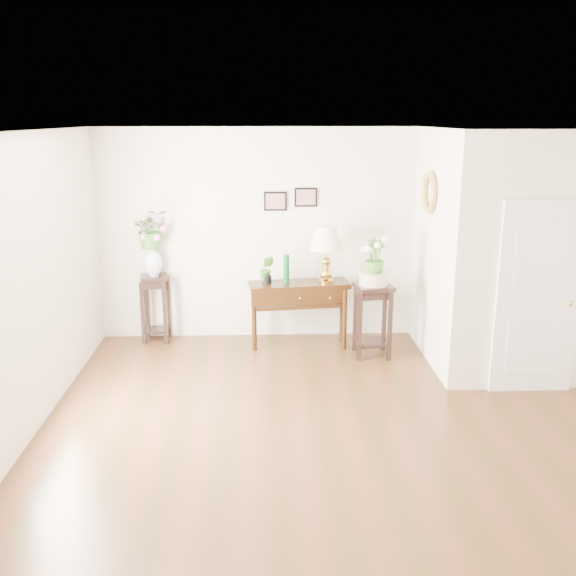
{
  "coord_description": "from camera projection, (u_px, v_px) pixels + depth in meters",
  "views": [
    {
      "loc": [
        -0.81,
        -5.67,
        2.92
      ],
      "look_at": [
        -0.54,
        1.3,
        1.05
      ],
      "focal_mm": 40.0,
      "sensor_mm": 36.0,
      "label": 1
    }
  ],
  "objects": [
    {
      "name": "lily_arrangement",
      "position": [
        151.0,
        226.0,
        8.25
      ],
      "size": [
        0.56,
        0.52,
        0.52
      ],
      "primitive_type": "imported",
      "rotation": [
        0.0,
        0.0,
        0.28
      ],
      "color": "#3D7926",
      "rests_on": "porcelain_vase"
    },
    {
      "name": "wall_ornament",
      "position": [
        429.0,
        192.0,
        7.61
      ],
      "size": [
        0.07,
        0.51,
        0.51
      ],
      "primitive_type": "torus",
      "rotation": [
        0.0,
        1.57,
        0.0
      ],
      "color": "gold",
      "rests_on": "partition"
    },
    {
      "name": "narcissus",
      "position": [
        374.0,
        257.0,
        7.8
      ],
      "size": [
        0.33,
        0.33,
        0.46
      ],
      "primitive_type": "imported",
      "rotation": [
        0.0,
        0.0,
        0.37
      ],
      "color": "#3D7926",
      "rests_on": "ceramic_bowl"
    },
    {
      "name": "wall_left",
      "position": [
        22.0,
        291.0,
        5.78
      ],
      "size": [
        0.02,
        5.5,
        2.8
      ],
      "primitive_type": "cube",
      "color": "white",
      "rests_on": "ground"
    },
    {
      "name": "table_lamp",
      "position": [
        326.0,
        256.0,
        8.17
      ],
      "size": [
        0.5,
        0.5,
        0.74
      ],
      "primitive_type": "cube",
      "rotation": [
        0.0,
        0.0,
        0.2
      ],
      "color": "gold",
      "rests_on": "console_table"
    },
    {
      "name": "art_print_left",
      "position": [
        275.0,
        201.0,
        8.39
      ],
      "size": [
        0.3,
        0.02,
        0.25
      ],
      "primitive_type": "cube",
      "color": "black",
      "rests_on": "wall_back"
    },
    {
      "name": "art_print_right",
      "position": [
        306.0,
        197.0,
        8.39
      ],
      "size": [
        0.3,
        0.02,
        0.25
      ],
      "primitive_type": "cube",
      "color": "black",
      "rests_on": "wall_back"
    },
    {
      "name": "ceiling",
      "position": [
        356.0,
        131.0,
        5.53
      ],
      "size": [
        6.0,
        5.5,
        0.02
      ],
      "primitive_type": "cube",
      "color": "white",
      "rests_on": "ground"
    },
    {
      "name": "door",
      "position": [
        538.0,
        299.0,
        6.81
      ],
      "size": [
        0.9,
        0.05,
        2.1
      ],
      "primitive_type": "cube",
      "color": "white",
      "rests_on": "floor"
    },
    {
      "name": "green_vase",
      "position": [
        286.0,
        270.0,
        8.19
      ],
      "size": [
        0.1,
        0.1,
        0.37
      ],
      "primitive_type": "cylinder",
      "rotation": [
        0.0,
        0.0,
        -0.41
      ],
      "color": "#09471B",
      "rests_on": "console_table"
    },
    {
      "name": "potted_plant",
      "position": [
        267.0,
        270.0,
        8.18
      ],
      "size": [
        0.21,
        0.18,
        0.34
      ],
      "primitive_type": "imported",
      "rotation": [
        0.0,
        0.0,
        -0.16
      ],
      "color": "#3D7926",
      "rests_on": "console_table"
    },
    {
      "name": "console_table",
      "position": [
        299.0,
        314.0,
        8.35
      ],
      "size": [
        1.33,
        0.58,
        0.86
      ],
      "primitive_type": "cube",
      "rotation": [
        0.0,
        0.0,
        0.12
      ],
      "color": "#3A1F09",
      "rests_on": "floor"
    },
    {
      "name": "floor",
      "position": [
        348.0,
        426.0,
        6.26
      ],
      "size": [
        6.0,
        5.5,
        0.02
      ],
      "primitive_type": "cube",
      "color": "#58301A",
      "rests_on": "ground"
    },
    {
      "name": "wall_back",
      "position": [
        324.0,
        234.0,
        8.55
      ],
      "size": [
        6.0,
        0.02,
        2.8
      ],
      "primitive_type": "cube",
      "color": "white",
      "rests_on": "ground"
    },
    {
      "name": "partition",
      "position": [
        506.0,
        248.0,
        7.69
      ],
      "size": [
        1.8,
        1.95,
        2.8
      ],
      "primitive_type": "cube",
      "color": "white",
      "rests_on": "floor"
    },
    {
      "name": "plant_stand_a",
      "position": [
        156.0,
        308.0,
        8.54
      ],
      "size": [
        0.41,
        0.41,
        0.9
      ],
      "primitive_type": "cube",
      "rotation": [
        0.0,
        0.0,
        0.18
      ],
      "color": "black",
      "rests_on": "floor"
    },
    {
      "name": "wall_front",
      "position": [
        425.0,
        427.0,
        3.24
      ],
      "size": [
        6.0,
        0.02,
        2.8
      ],
      "primitive_type": "cube",
      "color": "white",
      "rests_on": "ground"
    },
    {
      "name": "porcelain_vase",
      "position": [
        153.0,
        259.0,
        8.36
      ],
      "size": [
        0.28,
        0.28,
        0.41
      ],
      "primitive_type": null,
      "rotation": [
        0.0,
        0.0,
        -0.23
      ],
      "color": "white",
      "rests_on": "plant_stand_a"
    },
    {
      "name": "ceramic_bowl",
      "position": [
        374.0,
        278.0,
        7.87
      ],
      "size": [
        0.48,
        0.48,
        0.16
      ],
      "primitive_type": "cylinder",
      "rotation": [
        0.0,
        0.0,
        -0.44
      ],
      "color": "beige",
      "rests_on": "plant_stand_b"
    },
    {
      "name": "plant_stand_b",
      "position": [
        372.0,
        320.0,
        8.01
      ],
      "size": [
        0.49,
        0.49,
        0.92
      ],
      "primitive_type": "cube",
      "rotation": [
        0.0,
        0.0,
        0.15
      ],
      "color": "black",
      "rests_on": "floor"
    }
  ]
}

